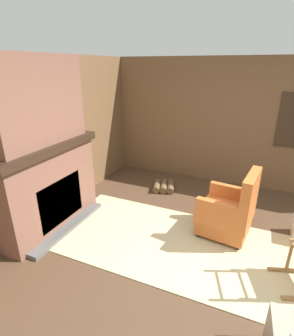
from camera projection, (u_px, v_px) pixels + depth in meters
name	position (u px, v px, depth m)	size (l,w,h in m)	color
ground_plane	(215.00, 271.00, 3.07)	(14.00, 14.00, 0.00)	#4C3523
wood_panel_wall_left	(29.00, 146.00, 3.61)	(0.06, 5.82, 2.40)	brown
wood_panel_wall_back	(248.00, 125.00, 4.86)	(5.82, 0.09, 2.40)	brown
fireplace_hearth	(49.00, 187.00, 3.72)	(0.63, 1.71, 1.27)	brown
chimney_breast	(35.00, 101.00, 3.29)	(0.37, 1.42, 1.11)	brown
area_rug	(180.00, 245.00, 3.50)	(3.54, 1.60, 0.01)	#C6B789
armchair	(229.00, 212.00, 3.60)	(0.76, 0.75, 0.98)	#C6662D
firewood_stack	(164.00, 186.00, 5.04)	(0.50, 0.52, 0.13)	brown
oil_lamp_vase	(8.00, 144.00, 3.07)	(0.11, 0.11, 0.31)	#B24C42
storage_case	(47.00, 136.00, 3.61)	(0.16, 0.22, 0.14)	gray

